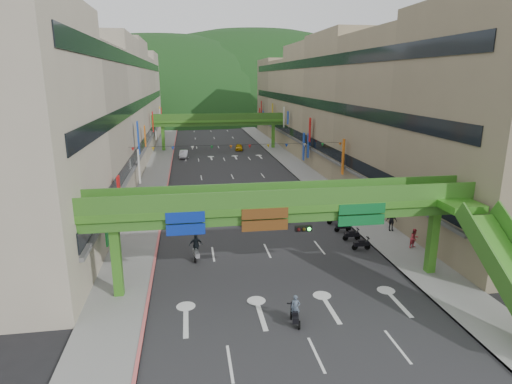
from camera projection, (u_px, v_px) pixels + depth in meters
The scene contains 23 objects.
ground at pixel (306, 333), 24.10m from camera, with size 320.00×320.00×0.00m, color black.
road_slab at pixel (226, 164), 71.81m from camera, with size 18.00×140.00×0.02m, color #28282B.
sidewalk_left at pixel (159, 165), 70.13m from camera, with size 4.00×140.00×0.15m, color gray.
sidewalk_right at pixel (290, 161), 73.46m from camera, with size 4.00×140.00×0.15m, color gray.
curb_left at pixel (171, 165), 70.41m from camera, with size 0.20×140.00×0.18m, color #CC5959.
curb_right at pixel (279, 162), 73.17m from camera, with size 0.20×140.00×0.18m, color gray.
building_row_left at pixel (104, 108), 66.50m from camera, with size 12.80×95.00×19.00m.
building_row_right at pixel (337, 105), 72.24m from camera, with size 12.80×95.00×19.00m.
overpass_near at pixel (300, 215), 28.03m from camera, with size 28.00×12.27×7.10m.
overpass_far at pixel (219, 122), 84.73m from camera, with size 28.00×2.20×7.10m.
hill_left at pixel (165, 113), 174.50m from camera, with size 168.00×140.00×112.00m, color #1C4419.
hill_right at pixel (255, 109), 199.64m from camera, with size 208.00×176.00×128.00m, color #1C4419.
bunting_string at pixel (240, 147), 51.19m from camera, with size 26.00×0.36×0.47m.
scooter_rider_near at pixel (295, 311), 24.78m from camera, with size 0.69×1.59×1.83m.
scooter_rider_mid at pixel (283, 212), 42.23m from camera, with size 0.97×1.60×2.14m.
scooter_rider_left at pixel (196, 247), 33.52m from camera, with size 1.12×1.60×2.16m.
scooter_rider_far at pixel (243, 215), 41.37m from camera, with size 0.96×1.60×2.21m.
parked_scooter_row at pixel (343, 226), 39.85m from camera, with size 1.60×9.35×1.08m.
car_silver at pixel (184, 154), 76.76m from camera, with size 1.46×4.19×1.38m, color #B3B3BC.
car_yellow at pixel (239, 147), 84.96m from camera, with size 1.46×3.63×1.24m, color #EAAF13.
pedestrian_red at pixel (414, 240), 35.70m from camera, with size 0.81×0.63×1.66m, color #BA313F.
pedestrian_dark at pixel (391, 223), 39.69m from camera, with size 1.06×0.44×1.81m, color black.
pedestrian_blue at pixel (362, 203), 46.20m from camera, with size 0.78×0.50×1.68m, color #3D3E61.
Camera 1 is at (-6.11, -20.52, 13.91)m, focal length 30.00 mm.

